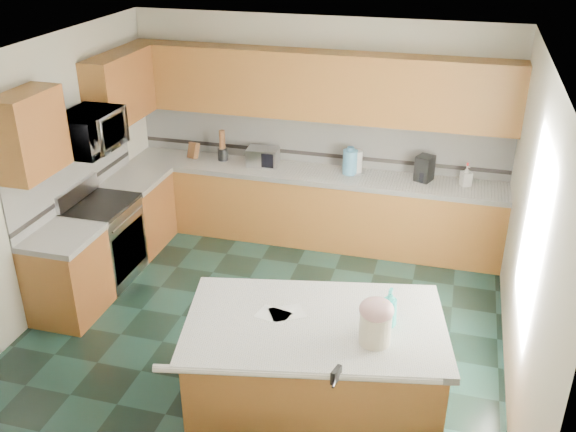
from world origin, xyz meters
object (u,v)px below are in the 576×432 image
(treat_jar, at_px, (375,328))
(coffee_maker, at_px, (425,168))
(island_base, at_px, (314,372))
(soap_bottle_island, at_px, (390,308))
(toaster_oven, at_px, (263,157))
(knife_block, at_px, (193,150))
(island_top, at_px, (315,325))

(treat_jar, distance_m, coffee_maker, 3.21)
(coffee_maker, bearing_deg, island_base, -79.18)
(soap_bottle_island, xyz_separation_m, coffee_maker, (0.03, 2.98, -0.01))
(toaster_oven, bearing_deg, island_base, -69.97)
(treat_jar, xyz_separation_m, knife_block, (-2.77, 3.18, -0.02))
(island_top, bearing_deg, soap_bottle_island, -0.72)
(island_top, xyz_separation_m, coffee_maker, (0.58, 3.08, 0.18))
(treat_jar, bearing_deg, toaster_oven, 125.26)
(soap_bottle_island, distance_m, toaster_oven, 3.52)
(island_top, relative_size, treat_jar, 8.17)
(island_top, xyz_separation_m, knife_block, (-2.29, 3.05, 0.13))
(island_base, xyz_separation_m, soap_bottle_island, (0.55, 0.10, 0.65))
(island_top, bearing_deg, coffee_maker, 67.82)
(island_base, relative_size, island_top, 0.95)
(toaster_oven, height_order, coffee_maker, coffee_maker)
(island_top, height_order, soap_bottle_island, soap_bottle_island)
(island_top, xyz_separation_m, soap_bottle_island, (0.55, 0.10, 0.19))
(soap_bottle_island, xyz_separation_m, knife_block, (-2.84, 2.95, -0.06))
(island_top, bearing_deg, knife_block, 115.45)
(toaster_oven, bearing_deg, island_top, -69.97)
(treat_jar, bearing_deg, island_base, 170.19)
(soap_bottle_island, distance_m, coffee_maker, 2.98)
(treat_jar, bearing_deg, island_top, 170.19)
(toaster_oven, relative_size, coffee_maker, 1.25)
(treat_jar, height_order, knife_block, treat_jar)
(island_base, bearing_deg, soap_bottle_island, -0.72)
(treat_jar, distance_m, soap_bottle_island, 0.25)
(coffee_maker, bearing_deg, treat_jar, -70.35)
(island_top, distance_m, knife_block, 3.82)
(island_top, distance_m, treat_jar, 0.52)
(island_base, distance_m, coffee_maker, 3.20)
(treat_jar, xyz_separation_m, coffee_maker, (0.11, 3.21, 0.03))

